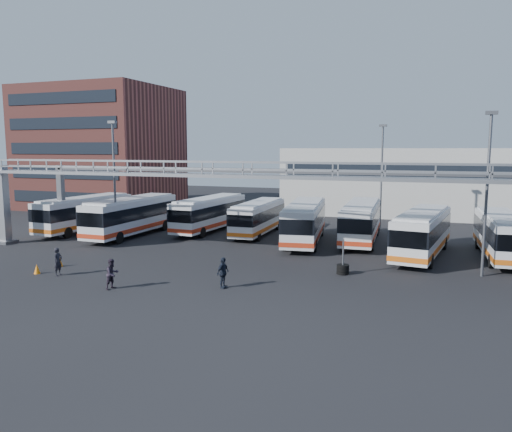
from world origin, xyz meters
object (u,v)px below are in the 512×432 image
(light_pole_mid, at_px, (487,185))
(bus_1, at_px, (132,215))
(bus_5, at_px, (361,220))
(pedestrian_a, at_px, (58,262))
(bus_7, at_px, (501,234))
(cone_left, at_px, (37,269))
(bus_4, at_px, (305,221))
(pedestrian_b, at_px, (112,274))
(pedestrian_d, at_px, (223,273))
(light_pole_left, at_px, (114,176))
(bus_0, at_px, (85,212))
(cone_right, at_px, (60,262))
(tire_stack, at_px, (343,268))
(bus_3, at_px, (258,216))
(light_pole_back, at_px, (382,172))
(bus_6, at_px, (422,232))
(bus_2, at_px, (210,213))

(light_pole_mid, distance_m, bus_1, 29.68)
(bus_5, height_order, pedestrian_a, bus_5)
(bus_7, xyz_separation_m, cone_left, (-28.32, -15.27, -1.49))
(bus_4, bearing_deg, light_pole_mid, -36.32)
(bus_5, distance_m, pedestrian_b, 22.42)
(bus_4, relative_size, pedestrian_b, 6.65)
(bus_7, relative_size, pedestrian_d, 6.03)
(light_pole_left, distance_m, pedestrian_d, 17.25)
(bus_0, height_order, cone_left, bus_0)
(light_pole_mid, xyz_separation_m, pedestrian_a, (-25.10, -9.08, -4.83))
(light_pole_left, bearing_deg, light_pole_mid, -2.05)
(bus_4, xyz_separation_m, cone_right, (-13.42, -14.10, -1.59))
(bus_5, relative_size, tire_stack, 5.04)
(bus_3, xyz_separation_m, bus_4, (5.14, -2.57, 0.21))
(cone_right, bearing_deg, pedestrian_a, -49.82)
(light_pole_back, xyz_separation_m, bus_7, (9.62, -8.94, -3.93))
(pedestrian_d, distance_m, cone_right, 12.65)
(bus_4, distance_m, bus_6, 9.81)
(bus_3, xyz_separation_m, tire_stack, (10.18, -12.05, -1.32))
(bus_0, xyz_separation_m, pedestrian_b, (14.71, -15.78, -0.99))
(bus_6, bearing_deg, pedestrian_b, -129.69)
(cone_left, bearing_deg, tire_stack, 20.04)
(pedestrian_d, xyz_separation_m, tire_stack, (5.86, 5.59, -0.52))
(bus_5, bearing_deg, pedestrian_a, -135.33)
(pedestrian_a, bearing_deg, pedestrian_b, -108.37)
(cone_right, bearing_deg, light_pole_back, 49.71)
(light_pole_mid, height_order, bus_6, light_pole_mid)
(cone_left, height_order, tire_stack, tire_stack)
(bus_3, bearing_deg, bus_6, -20.49)
(bus_1, relative_size, bus_2, 1.05)
(pedestrian_d, height_order, tire_stack, tire_stack)
(bus_2, distance_m, pedestrian_a, 18.81)
(light_pole_back, height_order, tire_stack, light_pole_back)
(bus_6, bearing_deg, bus_1, -172.88)
(light_pole_left, height_order, bus_3, light_pole_left)
(light_pole_left, distance_m, cone_right, 9.83)
(pedestrian_a, bearing_deg, pedestrian_d, -88.22)
(bus_0, bearing_deg, bus_6, 2.08)
(bus_2, distance_m, pedestrian_b, 20.41)
(cone_right, bearing_deg, bus_2, 79.04)
(bus_0, height_order, bus_7, bus_0)
(bus_0, height_order, cone_right, bus_0)
(bus_7, distance_m, cone_right, 31.32)
(light_pole_back, relative_size, pedestrian_b, 5.82)
(bus_2, bearing_deg, light_pole_mid, -19.09)
(bus_4, distance_m, tire_stack, 10.84)
(bus_7, bearing_deg, pedestrian_d, -141.66)
(bus_1, distance_m, pedestrian_b, 17.73)
(bus_2, relative_size, bus_7, 1.02)
(bus_0, xyz_separation_m, bus_1, (5.67, -0.56, 0.08))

